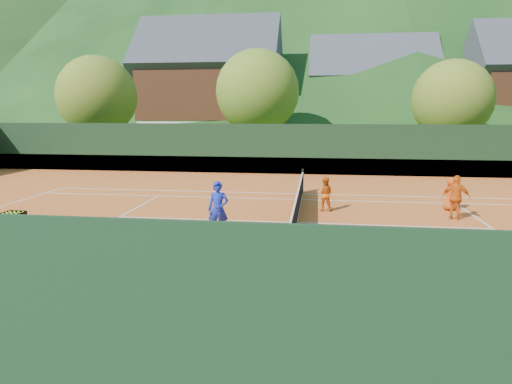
# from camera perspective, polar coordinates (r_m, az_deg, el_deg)

# --- Properties ---
(ground) EXTENTS (400.00, 400.00, 0.00)m
(ground) POSITION_cam_1_polar(r_m,az_deg,el_deg) (15.81, 5.07, -3.90)
(ground) COLOR #2F5019
(ground) RESTS_ON ground
(clay_court) EXTENTS (40.00, 24.00, 0.02)m
(clay_court) POSITION_cam_1_polar(r_m,az_deg,el_deg) (15.81, 5.07, -3.87)
(clay_court) COLOR #CA5920
(clay_court) RESTS_ON ground
(coach) EXTENTS (0.66, 0.47, 1.72)m
(coach) POSITION_cam_1_polar(r_m,az_deg,el_deg) (13.87, -4.75, -2.18)
(coach) COLOR #18259C
(coach) RESTS_ON clay_court
(student_a) EXTENTS (0.66, 0.53, 1.31)m
(student_a) POSITION_cam_1_polar(r_m,az_deg,el_deg) (17.64, 8.58, -0.24)
(student_a) COLOR #DD5B13
(student_a) RESTS_ON clay_court
(student_b) EXTENTS (1.00, 0.64, 1.58)m
(student_b) POSITION_cam_1_polar(r_m,az_deg,el_deg) (17.52, 23.75, -0.64)
(student_b) COLOR orange
(student_b) RESTS_ON clay_court
(student_c) EXTENTS (0.67, 0.48, 1.29)m
(student_c) POSITION_cam_1_polar(r_m,az_deg,el_deg) (19.03, 23.16, -0.23)
(student_c) COLOR #CD4612
(student_c) RESTS_ON clay_court
(tennis_ball_0) EXTENTS (0.07, 0.07, 0.07)m
(tennis_ball_0) POSITION_cam_1_polar(r_m,az_deg,el_deg) (13.56, -6.59, -6.11)
(tennis_ball_0) COLOR #BBEB27
(tennis_ball_0) RESTS_ON clay_court
(tennis_ball_1) EXTENTS (0.07, 0.07, 0.07)m
(tennis_ball_1) POSITION_cam_1_polar(r_m,az_deg,el_deg) (15.83, -27.02, -4.79)
(tennis_ball_1) COLOR #BBEB27
(tennis_ball_1) RESTS_ON clay_court
(tennis_ball_2) EXTENTS (0.07, 0.07, 0.07)m
(tennis_ball_2) POSITION_cam_1_polar(r_m,az_deg,el_deg) (9.66, -3.68, -12.96)
(tennis_ball_2) COLOR #BBEB27
(tennis_ball_2) RESTS_ON clay_court
(tennis_ball_3) EXTENTS (0.07, 0.07, 0.07)m
(tennis_ball_3) POSITION_cam_1_polar(r_m,az_deg,el_deg) (9.10, -11.22, -14.69)
(tennis_ball_3) COLOR #BBEB27
(tennis_ball_3) RESTS_ON clay_court
(tennis_ball_5) EXTENTS (0.07, 0.07, 0.07)m
(tennis_ball_5) POSITION_cam_1_polar(r_m,az_deg,el_deg) (11.02, 16.82, -10.40)
(tennis_ball_5) COLOR #BBEB27
(tennis_ball_5) RESTS_ON clay_court
(tennis_ball_6) EXTENTS (0.07, 0.07, 0.07)m
(tennis_ball_6) POSITION_cam_1_polar(r_m,az_deg,el_deg) (10.42, -5.68, -11.21)
(tennis_ball_6) COLOR #BBEB27
(tennis_ball_6) RESTS_ON clay_court
(tennis_ball_7) EXTENTS (0.07, 0.07, 0.07)m
(tennis_ball_7) POSITION_cam_1_polar(r_m,az_deg,el_deg) (9.00, 19.64, -15.40)
(tennis_ball_7) COLOR #BBEB27
(tennis_ball_7) RESTS_ON clay_court
(tennis_ball_8) EXTENTS (0.07, 0.07, 0.07)m
(tennis_ball_8) POSITION_cam_1_polar(r_m,az_deg,el_deg) (8.12, 28.42, -19.02)
(tennis_ball_8) COLOR #BBEB27
(tennis_ball_8) RESTS_ON clay_court
(tennis_ball_9) EXTENTS (0.07, 0.07, 0.07)m
(tennis_ball_9) POSITION_cam_1_polar(r_m,az_deg,el_deg) (10.71, 3.66, -10.58)
(tennis_ball_9) COLOR #BBEB27
(tennis_ball_9) RESTS_ON clay_court
(tennis_ball_10) EXTENTS (0.07, 0.07, 0.07)m
(tennis_ball_10) POSITION_cam_1_polar(r_m,az_deg,el_deg) (13.72, 20.73, -6.53)
(tennis_ball_10) COLOR #BBEB27
(tennis_ball_10) RESTS_ON clay_court
(tennis_ball_11) EXTENTS (0.07, 0.07, 0.07)m
(tennis_ball_11) POSITION_cam_1_polar(r_m,az_deg,el_deg) (15.27, -13.08, -4.44)
(tennis_ball_11) COLOR #BBEB27
(tennis_ball_11) RESTS_ON clay_court
(tennis_ball_12) EXTENTS (0.07, 0.07, 0.07)m
(tennis_ball_12) POSITION_cam_1_polar(r_m,az_deg,el_deg) (15.91, -21.93, -4.34)
(tennis_ball_12) COLOR #BBEB27
(tennis_ball_12) RESTS_ON clay_court
(tennis_ball_14) EXTENTS (0.07, 0.07, 0.07)m
(tennis_ball_14) POSITION_cam_1_polar(r_m,az_deg,el_deg) (10.64, 17.78, -11.22)
(tennis_ball_14) COLOR #BBEB27
(tennis_ball_14) RESTS_ON clay_court
(tennis_ball_15) EXTENTS (0.07, 0.07, 0.07)m
(tennis_ball_15) POSITION_cam_1_polar(r_m,az_deg,el_deg) (13.87, 4.71, -5.69)
(tennis_ball_15) COLOR #BBEB27
(tennis_ball_15) RESTS_ON clay_court
(tennis_ball_16) EXTENTS (0.07, 0.07, 0.07)m
(tennis_ball_16) POSITION_cam_1_polar(r_m,az_deg,el_deg) (15.73, 29.20, -5.08)
(tennis_ball_16) COLOR #BBEB27
(tennis_ball_16) RESTS_ON clay_court
(tennis_ball_18) EXTENTS (0.07, 0.07, 0.07)m
(tennis_ball_18) POSITION_cam_1_polar(r_m,az_deg,el_deg) (13.79, 7.31, -5.85)
(tennis_ball_18) COLOR #BBEB27
(tennis_ball_18) RESTS_ON clay_court
(tennis_ball_19) EXTENTS (0.07, 0.07, 0.07)m
(tennis_ball_19) POSITION_cam_1_polar(r_m,az_deg,el_deg) (12.36, -28.49, -8.96)
(tennis_ball_19) COLOR #BBEB27
(tennis_ball_19) RESTS_ON clay_court
(tennis_ball_22) EXTENTS (0.07, 0.07, 0.07)m
(tennis_ball_22) POSITION_cam_1_polar(r_m,az_deg,el_deg) (10.28, -4.17, -11.50)
(tennis_ball_22) COLOR #BBEB27
(tennis_ball_22) RESTS_ON clay_court
(tennis_ball_24) EXTENTS (0.07, 0.07, 0.07)m
(tennis_ball_24) POSITION_cam_1_polar(r_m,az_deg,el_deg) (13.64, 13.99, -6.25)
(tennis_ball_24) COLOR #BBEB27
(tennis_ball_24) RESTS_ON clay_court
(court_lines) EXTENTS (23.83, 11.03, 0.00)m
(court_lines) POSITION_cam_1_polar(r_m,az_deg,el_deg) (15.81, 5.07, -3.82)
(court_lines) COLOR white
(court_lines) RESTS_ON clay_court
(tennis_net) EXTENTS (0.10, 12.07, 1.10)m
(tennis_net) POSITION_cam_1_polar(r_m,az_deg,el_deg) (15.69, 5.10, -2.06)
(tennis_net) COLOR black
(tennis_net) RESTS_ON clay_court
(perimeter_fence) EXTENTS (40.40, 24.24, 3.00)m
(perimeter_fence) POSITION_cam_1_polar(r_m,az_deg,el_deg) (15.55, 5.15, 0.63)
(perimeter_fence) COLOR black
(perimeter_fence) RESTS_ON clay_court
(ball_hopper) EXTENTS (0.57, 0.57, 1.00)m
(ball_hopper) POSITION_cam_1_polar(r_m,az_deg,el_deg) (14.56, -28.15, -3.24)
(ball_hopper) COLOR black
(ball_hopper) RESTS_ON clay_court
(chalet_left) EXTENTS (13.80, 9.93, 12.92)m
(chalet_left) POSITION_cam_1_polar(r_m,az_deg,el_deg) (46.59, -5.70, 12.43)
(chalet_left) COLOR beige
(chalet_left) RESTS_ON ground
(chalet_mid) EXTENTS (12.65, 8.82, 11.45)m
(chalet_mid) POSITION_cam_1_polar(r_m,az_deg,el_deg) (49.62, 14.12, 11.28)
(chalet_mid) COLOR beige
(chalet_mid) RESTS_ON ground
(tree_a) EXTENTS (6.00, 6.00, 7.88)m
(tree_a) POSITION_cam_1_polar(r_m,az_deg,el_deg) (37.26, -19.28, 11.27)
(tree_a) COLOR #3C2618
(tree_a) RESTS_ON ground
(tree_b) EXTENTS (6.40, 6.40, 8.40)m
(tree_b) POSITION_cam_1_polar(r_m,az_deg,el_deg) (35.65, 0.15, 12.42)
(tree_b) COLOR #3E2718
(tree_b) RESTS_ON ground
(tree_c) EXTENTS (5.60, 5.60, 7.35)m
(tree_c) POSITION_cam_1_polar(r_m,az_deg,el_deg) (35.58, 23.30, 10.56)
(tree_c) COLOR #402719
(tree_c) RESTS_ON ground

